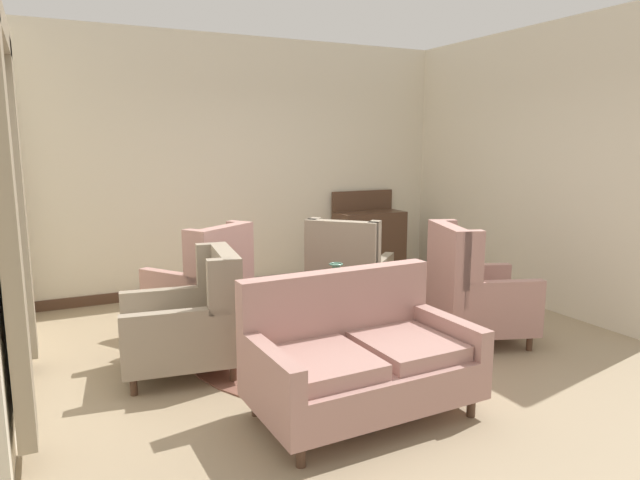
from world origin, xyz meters
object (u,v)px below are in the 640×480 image
armchair_foreground_right (348,274)px  armchair_near_sideboard (472,293)px  armchair_beside_settee (190,322)px  sideboard (369,240)px  coffee_table (337,308)px  settee (359,358)px  armchair_near_window (205,287)px  porcelain_vase (336,283)px

armchair_foreground_right → armchair_near_sideboard: bearing=161.0°
armchair_foreground_right → armchair_near_sideboard: 1.43m
armchair_beside_settee → armchair_near_sideboard: 2.58m
armchair_near_sideboard → sideboard: 2.62m
armchair_foreground_right → armchair_beside_settee: 2.12m
armchair_foreground_right → sideboard: bearing=-82.7°
armchair_beside_settee → sideboard: bearing=133.2°
armchair_foreground_right → armchair_beside_settee: armchair_foreground_right is taller
coffee_table → armchair_foreground_right: armchair_foreground_right is taller
armchair_beside_settee → sideboard: sideboard is taller
settee → armchair_foreground_right: armchair_foreground_right is taller
settee → armchair_near_window: armchair_near_window is taller
coffee_table → sideboard: size_ratio=0.79×
armchair_near_window → armchair_beside_settee: bearing=33.5°
armchair_near_window → armchair_foreground_right: bearing=143.6°
sideboard → coffee_table: bearing=-127.0°
settee → armchair_beside_settee: (-0.87, 1.21, 0.02)m
armchair_near_window → sideboard: sideboard is taller
coffee_table → armchair_beside_settee: 1.31m
coffee_table → porcelain_vase: porcelain_vase is taller
porcelain_vase → sideboard: 2.73m
settee → armchair_foreground_right: size_ratio=1.31×
settee → armchair_foreground_right: 2.33m
armchair_foreground_right → armchair_near_sideboard: size_ratio=1.05×
coffee_table → settee: (-0.43, -1.15, 0.01)m
armchair_foreground_right → armchair_beside_settee: bearing=69.9°
coffee_table → armchair_foreground_right: (0.63, 0.92, 0.05)m
coffee_table → armchair_beside_settee: (-1.31, 0.07, 0.04)m
armchair_foreground_right → armchair_near_window: 1.57m
sideboard → settee: bearing=-122.0°
armchair_foreground_right → coffee_table: bearing=101.7°
porcelain_vase → armchair_beside_settee: size_ratio=0.33×
porcelain_vase → armchair_beside_settee: armchair_beside_settee is taller
settee → armchair_beside_settee: size_ratio=1.53×
armchair_near_sideboard → armchair_near_window: bearing=77.2°
coffee_table → armchair_near_sideboard: 1.29m
settee → armchair_near_window: 2.18m
porcelain_vase → armchair_near_window: bearing=135.1°
coffee_table → porcelain_vase: bearing=74.8°
porcelain_vase → armchair_near_window: armchair_near_window is taller
coffee_table → armchair_near_window: 1.35m
armchair_near_window → sideboard: bearing=171.0°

